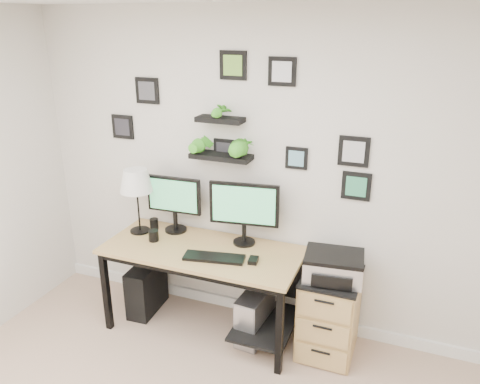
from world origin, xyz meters
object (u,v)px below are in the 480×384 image
at_px(printer, 334,266).
at_px(table_lamp, 136,182).
at_px(desk, 208,261).
at_px(file_cabinet, 329,313).
at_px(monitor_right, 244,209).
at_px(pc_tower_black, 147,288).
at_px(pc_tower_grey, 255,316).
at_px(monitor_left, 174,200).
at_px(mug, 154,236).

bearing_deg(printer, table_lamp, 178.83).
relative_size(desk, printer, 3.48).
distance_m(table_lamp, file_cabinet, 1.89).
distance_m(monitor_right, table_lamp, 0.94).
distance_m(pc_tower_black, file_cabinet, 1.63).
height_order(monitor_right, table_lamp, table_lamp).
relative_size(pc_tower_black, pc_tower_grey, 1.01).
bearing_deg(monitor_left, pc_tower_black, -144.98).
xyz_separation_m(monitor_right, pc_tower_black, (-0.87, -0.15, -0.84)).
bearing_deg(monitor_right, table_lamp, -173.39).
xyz_separation_m(monitor_left, file_cabinet, (1.39, -0.13, -0.70)).
bearing_deg(file_cabinet, table_lamp, 179.82).
distance_m(desk, monitor_right, 0.53).
bearing_deg(monitor_right, printer, -10.52).
distance_m(monitor_left, mug, 0.35).
bearing_deg(file_cabinet, printer, -69.62).
bearing_deg(monitor_right, mug, -162.77).
xyz_separation_m(monitor_left, pc_tower_grey, (0.81, -0.19, -0.83)).
bearing_deg(table_lamp, mug, -29.19).
xyz_separation_m(monitor_right, file_cabinet, (0.75, -0.11, -0.73)).
xyz_separation_m(table_lamp, mug, (0.21, -0.12, -0.41)).
xyz_separation_m(desk, table_lamp, (-0.68, 0.06, 0.58)).
relative_size(table_lamp, pc_tower_grey, 1.29).
bearing_deg(desk, table_lamp, 174.65).
height_order(table_lamp, pc_tower_black, table_lamp).
height_order(monitor_right, file_cabinet, monitor_right).
bearing_deg(printer, desk, -178.36).
height_order(monitor_left, mug, monitor_left).
distance_m(mug, pc_tower_black, 0.60).
bearing_deg(monitor_left, desk, -24.96).
height_order(desk, monitor_right, monitor_right).
xyz_separation_m(monitor_left, printer, (1.40, -0.16, -0.27)).
bearing_deg(mug, monitor_right, 17.23).
relative_size(monitor_right, pc_tower_black, 1.27).
bearing_deg(table_lamp, monitor_left, 23.12).
height_order(desk, monitor_left, monitor_left).
distance_m(mug, file_cabinet, 1.54).
height_order(monitor_left, monitor_right, monitor_right).
bearing_deg(pc_tower_black, mug, -28.01).
distance_m(desk, mug, 0.50).
distance_m(desk, monitor_left, 0.60).
xyz_separation_m(desk, file_cabinet, (1.00, 0.06, -0.29)).
bearing_deg(monitor_left, mug, -107.81).
relative_size(table_lamp, pc_tower_black, 1.28).
xyz_separation_m(monitor_right, mug, (-0.72, -0.22, -0.26)).
xyz_separation_m(monitor_left, monitor_right, (0.64, -0.01, 0.02)).
xyz_separation_m(pc_tower_grey, printer, (0.60, 0.04, 0.56)).
relative_size(desk, pc_tower_grey, 3.65).
bearing_deg(printer, monitor_left, 173.70).
bearing_deg(mug, pc_tower_grey, 2.79).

